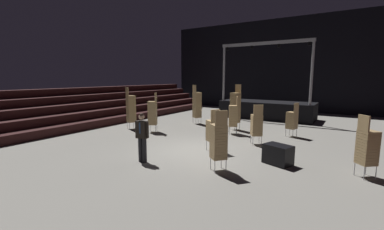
{
  "coord_description": "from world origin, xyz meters",
  "views": [
    {
      "loc": [
        5.39,
        -8.69,
        2.97
      ],
      "look_at": [
        -0.31,
        0.26,
        1.4
      ],
      "focal_mm": 24.09,
      "sensor_mm": 36.0,
      "label": 1
    }
  ],
  "objects_px": {
    "chair_stack_mid_left": "(213,130)",
    "chair_stack_aisle_right": "(153,113)",
    "stage_riser": "(267,109)",
    "man_with_tie": "(142,134)",
    "equipment_road_case": "(278,154)",
    "chair_stack_rear_centre": "(233,115)",
    "chair_stack_rear_right": "(367,147)",
    "chair_stack_mid_right": "(219,141)",
    "chair_stack_rear_left": "(292,120)",
    "chair_stack_aisle_left": "(197,105)",
    "chair_stack_front_right": "(131,108)",
    "chair_stack_mid_centre": "(257,124)",
    "chair_stack_front_left": "(235,107)"
  },
  "relations": [
    {
      "from": "chair_stack_mid_left",
      "to": "chair_stack_aisle_right",
      "type": "height_order",
      "value": "chair_stack_aisle_right"
    },
    {
      "from": "stage_riser",
      "to": "man_with_tie",
      "type": "relative_size",
      "value": 3.72
    },
    {
      "from": "man_with_tie",
      "to": "equipment_road_case",
      "type": "bearing_deg",
      "value": -155.49
    },
    {
      "from": "chair_stack_rear_centre",
      "to": "equipment_road_case",
      "type": "xyz_separation_m",
      "value": [
        3.24,
        -3.63,
        -0.65
      ]
    },
    {
      "from": "chair_stack_rear_right",
      "to": "equipment_road_case",
      "type": "bearing_deg",
      "value": -125.53
    },
    {
      "from": "chair_stack_mid_right",
      "to": "chair_stack_aisle_right",
      "type": "distance_m",
      "value": 6.61
    },
    {
      "from": "chair_stack_mid_left",
      "to": "chair_stack_rear_centre",
      "type": "relative_size",
      "value": 0.87
    },
    {
      "from": "chair_stack_rear_centre",
      "to": "chair_stack_rear_right",
      "type": "bearing_deg",
      "value": -147.49
    },
    {
      "from": "chair_stack_aisle_right",
      "to": "equipment_road_case",
      "type": "relative_size",
      "value": 2.37
    },
    {
      "from": "chair_stack_rear_left",
      "to": "chair_stack_aisle_left",
      "type": "bearing_deg",
      "value": 101.39
    },
    {
      "from": "chair_stack_front_right",
      "to": "chair_stack_rear_right",
      "type": "bearing_deg",
      "value": 16.51
    },
    {
      "from": "stage_riser",
      "to": "chair_stack_rear_centre",
      "type": "xyz_separation_m",
      "value": [
        0.05,
        -6.14,
        0.29
      ]
    },
    {
      "from": "chair_stack_mid_left",
      "to": "chair_stack_mid_centre",
      "type": "height_order",
      "value": "chair_stack_mid_centre"
    },
    {
      "from": "stage_riser",
      "to": "chair_stack_aisle_left",
      "type": "xyz_separation_m",
      "value": [
        -3.09,
        -4.66,
        0.54
      ]
    },
    {
      "from": "man_with_tie",
      "to": "chair_stack_rear_left",
      "type": "height_order",
      "value": "man_with_tie"
    },
    {
      "from": "chair_stack_rear_centre",
      "to": "chair_stack_aisle_right",
      "type": "relative_size",
      "value": 0.92
    },
    {
      "from": "chair_stack_mid_centre",
      "to": "chair_stack_rear_right",
      "type": "xyz_separation_m",
      "value": [
        3.99,
        -1.97,
        0.04
      ]
    },
    {
      "from": "chair_stack_front_left",
      "to": "chair_stack_rear_left",
      "type": "height_order",
      "value": "chair_stack_front_left"
    },
    {
      "from": "stage_riser",
      "to": "chair_stack_front_right",
      "type": "distance_m",
      "value": 9.76
    },
    {
      "from": "chair_stack_front_left",
      "to": "chair_stack_aisle_right",
      "type": "xyz_separation_m",
      "value": [
        -3.52,
        -2.99,
        -0.21
      ]
    },
    {
      "from": "man_with_tie",
      "to": "chair_stack_mid_centre",
      "type": "distance_m",
      "value": 5.18
    },
    {
      "from": "chair_stack_rear_centre",
      "to": "man_with_tie",
      "type": "bearing_deg",
      "value": 145.52
    },
    {
      "from": "chair_stack_mid_right",
      "to": "chair_stack_mid_centre",
      "type": "bearing_deg",
      "value": 41.28
    },
    {
      "from": "equipment_road_case",
      "to": "chair_stack_rear_right",
      "type": "bearing_deg",
      "value": 4.3
    },
    {
      "from": "chair_stack_mid_right",
      "to": "chair_stack_rear_centre",
      "type": "xyz_separation_m",
      "value": [
        -1.81,
        5.31,
        0.0
      ]
    },
    {
      "from": "man_with_tie",
      "to": "chair_stack_aisle_left",
      "type": "height_order",
      "value": "chair_stack_aisle_left"
    },
    {
      "from": "chair_stack_mid_centre",
      "to": "equipment_road_case",
      "type": "distance_m",
      "value": 2.69
    },
    {
      "from": "chair_stack_rear_left",
      "to": "chair_stack_rear_centre",
      "type": "height_order",
      "value": "chair_stack_rear_centre"
    },
    {
      "from": "chair_stack_front_right",
      "to": "equipment_road_case",
      "type": "bearing_deg",
      "value": 13.2
    },
    {
      "from": "chair_stack_mid_right",
      "to": "chair_stack_rear_right",
      "type": "relative_size",
      "value": 1.05
    },
    {
      "from": "chair_stack_rear_left",
      "to": "chair_stack_rear_right",
      "type": "xyz_separation_m",
      "value": [
        2.99,
        -4.4,
        0.08
      ]
    },
    {
      "from": "man_with_tie",
      "to": "chair_stack_front_left",
      "type": "bearing_deg",
      "value": -99.22
    },
    {
      "from": "stage_riser",
      "to": "chair_stack_front_right",
      "type": "relative_size",
      "value": 2.71
    },
    {
      "from": "stage_riser",
      "to": "equipment_road_case",
      "type": "height_order",
      "value": "stage_riser"
    },
    {
      "from": "chair_stack_front_left",
      "to": "equipment_road_case",
      "type": "height_order",
      "value": "chair_stack_front_left"
    },
    {
      "from": "man_with_tie",
      "to": "chair_stack_mid_left",
      "type": "distance_m",
      "value": 2.96
    },
    {
      "from": "stage_riser",
      "to": "chair_stack_mid_centre",
      "type": "distance_m",
      "value": 7.83
    },
    {
      "from": "chair_stack_mid_left",
      "to": "chair_stack_rear_left",
      "type": "xyz_separation_m",
      "value": [
        2.16,
        4.32,
        0.0
      ]
    },
    {
      "from": "chair_stack_aisle_left",
      "to": "chair_stack_rear_right",
      "type": "bearing_deg",
      "value": 1.35
    },
    {
      "from": "chair_stack_mid_centre",
      "to": "chair_stack_rear_right",
      "type": "height_order",
      "value": "chair_stack_rear_right"
    },
    {
      "from": "chair_stack_mid_left",
      "to": "chair_stack_rear_left",
      "type": "height_order",
      "value": "same"
    },
    {
      "from": "chair_stack_mid_centre",
      "to": "chair_stack_rear_left",
      "type": "relative_size",
      "value": 1.05
    },
    {
      "from": "chair_stack_rear_right",
      "to": "chair_stack_rear_left",
      "type": "bearing_deg",
      "value": 174.37
    },
    {
      "from": "chair_stack_front_right",
      "to": "equipment_road_case",
      "type": "height_order",
      "value": "chair_stack_front_right"
    },
    {
      "from": "chair_stack_front_right",
      "to": "chair_stack_rear_centre",
      "type": "distance_m",
      "value": 5.81
    },
    {
      "from": "chair_stack_front_left",
      "to": "chair_stack_aisle_left",
      "type": "xyz_separation_m",
      "value": [
        -2.79,
        0.42,
        -0.04
      ]
    },
    {
      "from": "chair_stack_aisle_right",
      "to": "chair_stack_front_right",
      "type": "bearing_deg",
      "value": 61.99
    },
    {
      "from": "chair_stack_mid_centre",
      "to": "equipment_road_case",
      "type": "height_order",
      "value": "chair_stack_mid_centre"
    },
    {
      "from": "chair_stack_rear_left",
      "to": "equipment_road_case",
      "type": "xyz_separation_m",
      "value": [
        0.49,
        -4.59,
        -0.52
      ]
    },
    {
      "from": "man_with_tie",
      "to": "chair_stack_rear_centre",
      "type": "relative_size",
      "value": 0.89
    }
  ]
}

